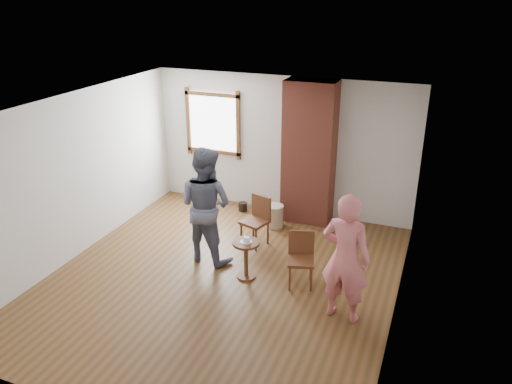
# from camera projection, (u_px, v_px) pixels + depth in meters

# --- Properties ---
(ground) EXTENTS (5.50, 5.50, 0.00)m
(ground) POSITION_uv_depth(u_px,v_px,m) (222.00, 280.00, 7.46)
(ground) COLOR brown
(ground) RESTS_ON ground
(room_shell) EXTENTS (5.04, 5.52, 2.62)m
(room_shell) POSITION_uv_depth(u_px,v_px,m) (232.00, 152.00, 7.31)
(room_shell) COLOR silver
(room_shell) RESTS_ON ground
(brick_chimney) EXTENTS (0.90, 0.50, 2.60)m
(brick_chimney) POSITION_uv_depth(u_px,v_px,m) (309.00, 153.00, 8.91)
(brick_chimney) COLOR #AA4E3C
(brick_chimney) RESTS_ON ground
(stoneware_crock) EXTENTS (0.38, 0.38, 0.41)m
(stoneware_crock) POSITION_uv_depth(u_px,v_px,m) (275.00, 216.00, 9.04)
(stoneware_crock) COLOR tan
(stoneware_crock) RESTS_ON ground
(dark_pot) EXTENTS (0.19, 0.19, 0.17)m
(dark_pot) POSITION_uv_depth(u_px,v_px,m) (243.00, 207.00, 9.72)
(dark_pot) COLOR black
(dark_pot) RESTS_ON ground
(dining_chair_left) EXTENTS (0.50, 0.50, 0.84)m
(dining_chair_left) POSITION_uv_depth(u_px,v_px,m) (257.00, 218.00, 8.35)
(dining_chair_left) COLOR brown
(dining_chair_left) RESTS_ON ground
(dining_chair_right) EXTENTS (0.47, 0.47, 0.81)m
(dining_chair_right) POSITION_uv_depth(u_px,v_px,m) (301.00, 256.00, 7.23)
(dining_chair_right) COLOR brown
(dining_chair_right) RESTS_ON ground
(side_table) EXTENTS (0.40, 0.40, 0.60)m
(side_table) POSITION_uv_depth(u_px,v_px,m) (246.00, 254.00, 7.38)
(side_table) COLOR brown
(side_table) RESTS_ON ground
(cake_plate) EXTENTS (0.18, 0.18, 0.01)m
(cake_plate) POSITION_uv_depth(u_px,v_px,m) (246.00, 242.00, 7.30)
(cake_plate) COLOR white
(cake_plate) RESTS_ON side_table
(cake_slice) EXTENTS (0.08, 0.07, 0.06)m
(cake_slice) POSITION_uv_depth(u_px,v_px,m) (247.00, 240.00, 7.28)
(cake_slice) COLOR white
(cake_slice) RESTS_ON cake_plate
(man) EXTENTS (1.02, 0.85, 1.86)m
(man) POSITION_uv_depth(u_px,v_px,m) (206.00, 205.00, 7.71)
(man) COLOR #131434
(man) RESTS_ON ground
(person_pink) EXTENTS (0.70, 0.52, 1.77)m
(person_pink) POSITION_uv_depth(u_px,v_px,m) (346.00, 258.00, 6.31)
(person_pink) COLOR #DA6D73
(person_pink) RESTS_ON ground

